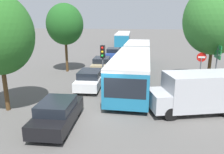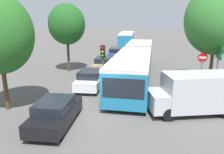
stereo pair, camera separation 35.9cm
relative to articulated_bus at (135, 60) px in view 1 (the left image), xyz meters
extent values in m
plane|color=#565451|center=(-1.59, -8.58, -1.51)|extent=(200.00, 200.00, 0.00)
cube|color=teal|center=(-0.06, -3.80, -0.16)|extent=(2.79, 9.86, 2.12)
cube|color=black|center=(-0.06, -3.80, 0.22)|extent=(2.81, 9.47, 0.93)
cube|color=silver|center=(-0.06, -3.80, 1.00)|extent=(2.79, 9.86, 0.21)
cube|color=teal|center=(0.09, 5.50, -0.16)|extent=(2.74, 6.76, 2.12)
cube|color=black|center=(0.09, 5.50, 0.22)|extent=(2.76, 6.49, 0.93)
cube|color=silver|center=(0.09, 5.50, 1.00)|extent=(2.74, 6.76, 0.21)
cylinder|color=black|center=(0.03, 1.63, -0.16)|extent=(1.97, 1.06, 1.95)
cube|color=black|center=(-0.14, -8.66, 0.09)|extent=(2.32, 0.14, 1.14)
cylinder|color=black|center=(0.99, -6.96, -0.99)|extent=(0.33, 1.04, 1.03)
cylinder|color=black|center=(-1.22, -6.92, -0.99)|extent=(0.33, 1.04, 1.03)
cylinder|color=black|center=(1.10, -0.67, -0.99)|extent=(0.33, 1.04, 1.03)
cylinder|color=black|center=(-1.12, -0.64, -0.99)|extent=(0.33, 1.04, 1.03)
cylinder|color=black|center=(1.20, 5.48, -0.99)|extent=(0.33, 1.04, 1.03)
cylinder|color=black|center=(-1.02, 5.52, -0.99)|extent=(0.33, 1.04, 1.03)
cube|color=teal|center=(-3.43, 24.20, -0.22)|extent=(3.14, 11.73, 2.02)
cube|color=black|center=(-3.43, 24.20, 0.15)|extent=(3.13, 11.15, 0.85)
cube|color=silver|center=(-3.43, 24.20, 0.89)|extent=(3.14, 11.73, 0.20)
cylinder|color=black|center=(-4.70, 27.98, -1.00)|extent=(0.35, 1.02, 1.01)
cylinder|color=black|center=(-2.54, 28.09, -1.00)|extent=(0.35, 1.02, 1.01)
cylinder|color=black|center=(-4.34, 20.67, -1.00)|extent=(0.35, 1.02, 1.01)
cylinder|color=black|center=(-2.18, 20.77, -1.00)|extent=(0.35, 1.02, 1.01)
cube|color=black|center=(-3.35, -10.35, -0.94)|extent=(1.86, 4.05, 0.64)
cube|color=black|center=(-3.35, -10.44, -0.37)|extent=(1.64, 2.15, 0.49)
cylinder|color=black|center=(-4.12, -9.11, -1.20)|extent=(0.24, 0.62, 0.61)
cylinder|color=black|center=(-2.70, -9.05, -1.20)|extent=(0.24, 0.62, 0.61)
cylinder|color=black|center=(-4.00, -11.65, -1.20)|extent=(0.24, 0.62, 0.61)
cylinder|color=black|center=(-2.59, -11.59, -1.20)|extent=(0.24, 0.62, 0.61)
cube|color=white|center=(-3.24, -4.06, -0.92)|extent=(1.91, 4.16, 0.66)
cube|color=black|center=(-3.23, -4.16, -0.34)|extent=(1.69, 2.21, 0.51)
cylinder|color=black|center=(-4.02, -2.79, -1.19)|extent=(0.24, 0.63, 0.62)
cylinder|color=black|center=(-2.57, -2.73, -1.19)|extent=(0.24, 0.63, 0.62)
cylinder|color=black|center=(-3.91, -5.40, -1.19)|extent=(0.24, 0.63, 0.62)
cylinder|color=black|center=(-2.45, -5.34, -1.19)|extent=(0.24, 0.63, 0.62)
cube|color=tan|center=(-3.48, 1.93, -0.94)|extent=(1.86, 4.04, 0.64)
cube|color=black|center=(-3.47, 1.84, -0.37)|extent=(1.64, 2.14, 0.49)
cylinder|color=black|center=(-4.24, 3.17, -1.20)|extent=(0.23, 0.61, 0.60)
cylinder|color=black|center=(-2.83, 3.23, -1.20)|extent=(0.23, 0.61, 0.60)
cylinder|color=black|center=(-4.12, 0.63, -1.20)|extent=(0.23, 0.61, 0.60)
cylinder|color=black|center=(-2.71, 0.69, -1.20)|extent=(0.23, 0.61, 0.60)
cube|color=#284799|center=(-3.23, 8.81, -0.92)|extent=(1.92, 4.16, 0.66)
cube|color=black|center=(-3.23, 8.71, -0.34)|extent=(1.69, 2.21, 0.51)
cylinder|color=black|center=(-4.02, 10.08, -1.19)|extent=(0.24, 0.63, 0.62)
cylinder|color=black|center=(-2.56, 10.15, -1.19)|extent=(0.24, 0.63, 0.62)
cylinder|color=black|center=(-3.90, 7.47, -1.19)|extent=(0.24, 0.63, 0.62)
cylinder|color=black|center=(-2.44, 7.53, -1.19)|extent=(0.24, 0.63, 0.62)
cube|color=#B7BABF|center=(4.12, -7.51, -0.20)|extent=(4.49, 3.05, 2.00)
cube|color=#B7BABF|center=(1.72, -8.20, -0.67)|extent=(1.39, 2.07, 1.00)
cylinder|color=black|center=(2.33, -8.90, -1.15)|extent=(0.76, 0.43, 0.72)
cylinder|color=black|center=(1.87, -7.28, -1.15)|extent=(0.76, 0.43, 0.72)
cylinder|color=black|center=(5.04, -6.38, -1.15)|extent=(0.76, 0.43, 0.72)
cylinder|color=#56595E|center=(-2.14, -4.51, 0.19)|extent=(0.12, 0.12, 3.40)
cube|color=black|center=(-2.14, -4.51, 1.44)|extent=(0.34, 0.26, 0.90)
sphere|color=red|center=(-2.15, -4.66, 1.72)|extent=(0.18, 0.18, 0.18)
sphere|color=#EAAD14|center=(-2.15, -4.66, 1.44)|extent=(0.18, 0.18, 0.18)
sphere|color=green|center=(-2.15, -4.66, 1.16)|extent=(0.18, 0.18, 0.18)
cylinder|color=#56595E|center=(5.08, -3.03, -0.31)|extent=(0.08, 0.08, 2.40)
cylinder|color=red|center=(5.08, -3.03, 0.96)|extent=(0.70, 0.03, 0.70)
cube|color=white|center=(5.08, -3.05, 0.96)|extent=(0.50, 0.04, 0.14)
cylinder|color=#56595E|center=(6.04, -3.47, 0.29)|extent=(0.10, 0.10, 3.60)
cube|color=#197A38|center=(6.04, -3.47, 1.79)|extent=(0.08, 1.40, 0.28)
cube|color=#197A38|center=(6.04, -3.47, 1.45)|extent=(0.08, 1.40, 0.28)
cube|color=#197A38|center=(6.04, -3.47, 1.11)|extent=(0.08, 1.40, 0.28)
cylinder|color=#51381E|center=(-7.06, -8.90, -0.13)|extent=(0.25, 0.25, 2.76)
cylinder|color=#51381E|center=(-6.91, 0.99, 0.10)|extent=(0.26, 0.26, 3.21)
ellipsoid|color=#1E561E|center=(-6.91, 0.99, 3.20)|extent=(3.59, 3.59, 3.97)
ellipsoid|color=#286623|center=(-7.20, 1.34, 2.60)|extent=(2.15, 2.15, 2.19)
cylinder|color=#51381E|center=(6.08, -1.73, 0.07)|extent=(0.25, 0.25, 3.16)
ellipsoid|color=#33752D|center=(6.08, -1.73, 3.66)|extent=(4.76, 4.76, 5.36)
camera|label=1|loc=(0.81, -19.92, 3.78)|focal=35.00mm
camera|label=2|loc=(1.16, -19.86, 3.78)|focal=35.00mm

